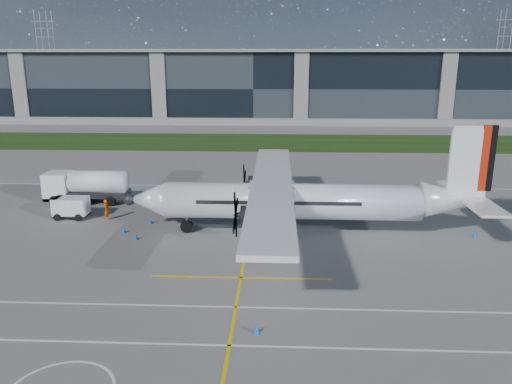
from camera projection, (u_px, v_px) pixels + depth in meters
ground at (244, 151)px, 77.33m from camera, size 400.00×400.00×0.00m
grass_strip at (247, 142)px, 85.04m from camera, size 400.00×18.00×0.04m
terminal_building at (255, 86)px, 113.92m from camera, size 120.00×20.00×15.00m
tree_line at (263, 90)px, 172.94m from camera, size 400.00×6.00×6.00m
pylon_west at (47, 54)px, 182.90m from camera, size 9.00×4.60×30.00m
pylon_east at (505, 54)px, 175.74m from camera, size 9.00×4.60×30.00m
yellow_taxiway_centerline at (253, 207)px, 48.28m from camera, size 0.20×70.00×0.01m
white_lane_line at (170, 344)px, 25.28m from camera, size 90.00×0.15×0.01m
turboprop_aircraft at (306, 181)px, 39.74m from camera, size 29.11×30.19×9.06m
fuel_tanker_truck at (81, 186)px, 49.60m from camera, size 8.55×2.78×3.20m
baggage_tug at (71, 208)px, 44.82m from camera, size 3.17×1.90×1.90m
ground_crew_person at (107, 208)px, 44.31m from camera, size 0.63×0.88×2.12m
safety_cone_stbdwing at (279, 186)px, 55.13m from camera, size 0.36×0.36×0.50m
safety_cone_fwd at (124, 230)px, 41.23m from camera, size 0.36×0.36×0.50m
safety_cone_nose_port at (136, 237)px, 39.68m from camera, size 0.36×0.36×0.50m
safety_cone_portwing at (256, 329)px, 26.25m from camera, size 0.36×0.36×0.50m
safety_cone_nose_stbd at (150, 221)px, 43.51m from camera, size 0.36×0.36×0.50m
safety_cone_tail at (475, 234)px, 40.24m from camera, size 0.36×0.36×0.50m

